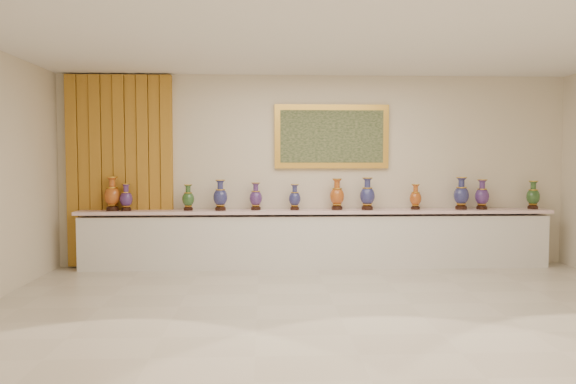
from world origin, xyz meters
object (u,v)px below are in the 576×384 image
(counter, at_px, (316,239))
(vase_1, at_px, (126,199))
(vase_0, at_px, (112,195))
(vase_2, at_px, (188,199))

(counter, bearing_deg, vase_1, -179.30)
(vase_0, relative_size, vase_1, 1.25)
(vase_1, bearing_deg, counter, 0.70)
(vase_1, bearing_deg, vase_2, 1.56)
(vase_2, bearing_deg, vase_1, -178.44)
(vase_2, bearing_deg, vase_0, -179.54)
(counter, relative_size, vase_1, 17.63)
(counter, height_order, vase_0, vase_0)
(vase_0, height_order, vase_1, vase_0)
(vase_1, bearing_deg, vase_0, 175.59)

